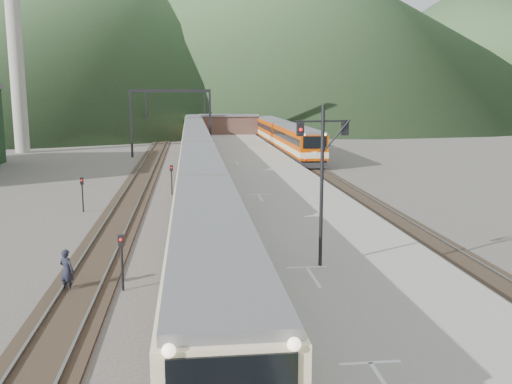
{
  "coord_description": "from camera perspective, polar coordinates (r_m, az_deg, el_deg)",
  "views": [
    {
      "loc": [
        -0.63,
        -13.84,
        7.8
      ],
      "look_at": [
        3.12,
        18.56,
        2.0
      ],
      "focal_mm": 40.0,
      "sensor_mm": 36.0,
      "label": 1
    }
  ],
  "objects": [
    {
      "name": "track_second",
      "position": [
        55.73,
        6.03,
        2.05
      ],
      "size": [
        2.6,
        200.0,
        0.23
      ],
      "color": "black",
      "rests_on": "ground"
    },
    {
      "name": "track_far",
      "position": [
        54.57,
        -11.14,
        1.75
      ],
      "size": [
        2.6,
        200.0,
        0.23
      ],
      "color": "black",
      "rests_on": "ground"
    },
    {
      "name": "signal_mast",
      "position": [
        22.02,
        6.62,
        2.32
      ],
      "size": [
        2.19,
        0.45,
        6.27
      ],
      "color": "black",
      "rests_on": "platform"
    },
    {
      "name": "short_signal_b",
      "position": [
        43.58,
        -8.44,
        1.61
      ],
      "size": [
        0.25,
        0.21,
        2.27
      ],
      "color": "black",
      "rests_on": "ground"
    },
    {
      "name": "gantry_far",
      "position": [
        93.89,
        -8.05,
        8.63
      ],
      "size": [
        9.55,
        0.25,
        8.0
      ],
      "color": "black",
      "rests_on": "ground"
    },
    {
      "name": "main_train",
      "position": [
        56.15,
        -5.94,
        3.99
      ],
      "size": [
        2.73,
        93.84,
        3.33
      ],
      "color": "beige",
      "rests_on": "track_main"
    },
    {
      "name": "hill_a",
      "position": [
        208.79,
        -18.13,
        15.7
      ],
      "size": [
        180.0,
        180.0,
        60.0
      ],
      "primitive_type": "cone",
      "color": "#2F4E2A",
      "rests_on": "ground"
    },
    {
      "name": "station_shed",
      "position": [
        92.2,
        -2.74,
        6.82
      ],
      "size": [
        9.4,
        4.4,
        3.1
      ],
      "color": "#4C342C",
      "rests_on": "platform"
    },
    {
      "name": "track_main",
      "position": [
        54.4,
        -5.88,
        1.86
      ],
      "size": [
        2.6,
        200.0,
        0.23
      ],
      "color": "black",
      "rests_on": "ground"
    },
    {
      "name": "hill_c",
      "position": [
        250.28,
        20.22,
        13.42
      ],
      "size": [
        160.0,
        160.0,
        50.0
      ],
      "primitive_type": "cone",
      "color": "#2F4E2A",
      "rests_on": "ground"
    },
    {
      "name": "platform",
      "position": [
        52.72,
        0.24,
        2.12
      ],
      "size": [
        8.0,
        100.0,
        1.0
      ],
      "primitive_type": "cube",
      "color": "gray",
      "rests_on": "ground"
    },
    {
      "name": "short_signal_a",
      "position": [
        23.07,
        -13.28,
        -6.14
      ],
      "size": [
        0.24,
        0.19,
        2.27
      ],
      "color": "black",
      "rests_on": "ground"
    },
    {
      "name": "smokestack",
      "position": [
        79.12,
        -23.02,
        14.53
      ],
      "size": [
        1.8,
        1.8,
        30.0
      ],
      "primitive_type": "cylinder",
      "color": "#9E998E",
      "rests_on": "ground"
    },
    {
      "name": "second_train",
      "position": [
        75.26,
        2.7,
        5.62
      ],
      "size": [
        2.84,
        38.69,
        3.47
      ],
      "color": "#BC3E00",
      "rests_on": "track_second"
    },
    {
      "name": "short_signal_c",
      "position": [
        38.64,
        -16.98,
        0.2
      ],
      "size": [
        0.25,
        0.21,
        2.27
      ],
      "color": "black",
      "rests_on": "ground"
    },
    {
      "name": "hill_b",
      "position": [
        247.54,
        0.57,
        16.97
      ],
      "size": [
        220.0,
        220.0,
        75.0
      ],
      "primitive_type": "cone",
      "color": "#2F4E2A",
      "rests_on": "ground"
    },
    {
      "name": "worker",
      "position": [
        23.7,
        -18.4,
        -7.46
      ],
      "size": [
        0.75,
        0.67,
        1.73
      ],
      "primitive_type": "imported",
      "rotation": [
        0.0,
        0.0,
        2.63
      ],
      "color": "black",
      "rests_on": "ground"
    },
    {
      "name": "gantry_near",
      "position": [
        68.91,
        -8.54,
        8.13
      ],
      "size": [
        9.55,
        0.25,
        8.0
      ],
      "color": "black",
      "rests_on": "ground"
    }
  ]
}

